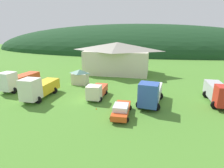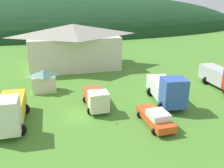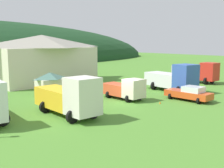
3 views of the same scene
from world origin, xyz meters
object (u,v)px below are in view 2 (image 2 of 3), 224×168
(traffic_cone_near_pickup, at_px, (116,124))
(box_truck_blue, at_px, (167,89))
(play_shed_cream, at_px, (44,81))
(light_truck_cream, at_px, (96,98))
(heavy_rig_striped, at_px, (9,110))
(crane_truck_red, at_px, (223,77))
(service_pickup_orange, at_px, (156,118))
(depot_building, at_px, (74,45))

(traffic_cone_near_pickup, bearing_deg, box_truck_blue, 25.26)
(play_shed_cream, bearing_deg, traffic_cone_near_pickup, -59.00)
(play_shed_cream, relative_size, light_truck_cream, 0.59)
(box_truck_blue, bearing_deg, heavy_rig_striped, -78.71)
(play_shed_cream, distance_m, crane_truck_red, 24.14)
(play_shed_cream, xyz_separation_m, service_pickup_orange, (10.38, -12.40, -0.70))
(box_truck_blue, relative_size, crane_truck_red, 1.04)
(heavy_rig_striped, relative_size, crane_truck_red, 1.02)
(depot_building, distance_m, box_truck_blue, 21.03)
(heavy_rig_striped, bearing_deg, play_shed_cream, 161.24)
(depot_building, bearing_deg, heavy_rig_striped, -113.10)
(heavy_rig_striped, relative_size, service_pickup_orange, 1.45)
(box_truck_blue, bearing_deg, crane_truck_red, 111.89)
(crane_truck_red, bearing_deg, service_pickup_orange, -61.55)
(service_pickup_orange, bearing_deg, depot_building, -169.55)
(play_shed_cream, relative_size, heavy_rig_striped, 0.42)
(depot_building, xyz_separation_m, heavy_rig_striped, (-8.67, -20.32, -2.14))
(depot_building, height_order, service_pickup_orange, depot_building)
(heavy_rig_striped, distance_m, box_truck_blue, 17.18)
(depot_building, xyz_separation_m, traffic_cone_near_pickup, (1.35, -22.49, -3.90))
(box_truck_blue, xyz_separation_m, service_pickup_orange, (-3.46, -4.58, -0.94))
(crane_truck_red, distance_m, service_pickup_orange, 14.98)
(light_truck_cream, distance_m, crane_truck_red, 18.07)
(light_truck_cream, height_order, crane_truck_red, crane_truck_red)
(light_truck_cream, xyz_separation_m, traffic_cone_near_pickup, (1.15, -4.12, -1.22))
(play_shed_cream, xyz_separation_m, traffic_cone_near_pickup, (6.72, -11.19, -1.52))
(heavy_rig_striped, height_order, crane_truck_red, heavy_rig_striped)
(service_pickup_orange, bearing_deg, play_shed_cream, -141.53)
(light_truck_cream, bearing_deg, heavy_rig_striped, -77.01)
(depot_building, xyz_separation_m, play_shed_cream, (-5.38, -11.31, -2.37))
(play_shed_cream, xyz_separation_m, heavy_rig_striped, (-3.29, -9.01, 0.23))
(play_shed_cream, height_order, traffic_cone_near_pickup, play_shed_cream)
(heavy_rig_striped, height_order, traffic_cone_near_pickup, heavy_rig_striped)
(play_shed_cream, bearing_deg, depot_building, 64.57)
(crane_truck_red, bearing_deg, play_shed_cream, -102.58)
(light_truck_cream, distance_m, box_truck_blue, 8.32)
(light_truck_cream, bearing_deg, play_shed_cream, -141.13)
(crane_truck_red, xyz_separation_m, service_pickup_orange, (-13.16, -7.10, -0.87))
(play_shed_cream, distance_m, service_pickup_orange, 16.19)
(play_shed_cream, height_order, box_truck_blue, box_truck_blue)
(heavy_rig_striped, xyz_separation_m, service_pickup_orange, (13.67, -3.39, -0.93))
(play_shed_cream, bearing_deg, crane_truck_red, -12.69)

